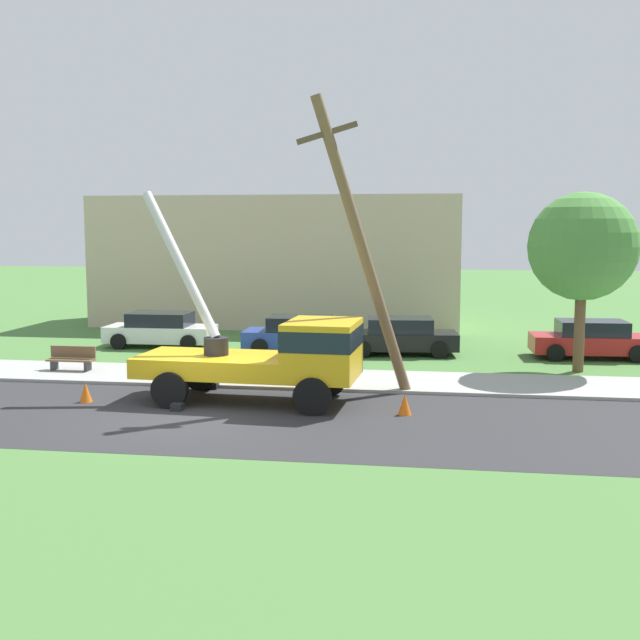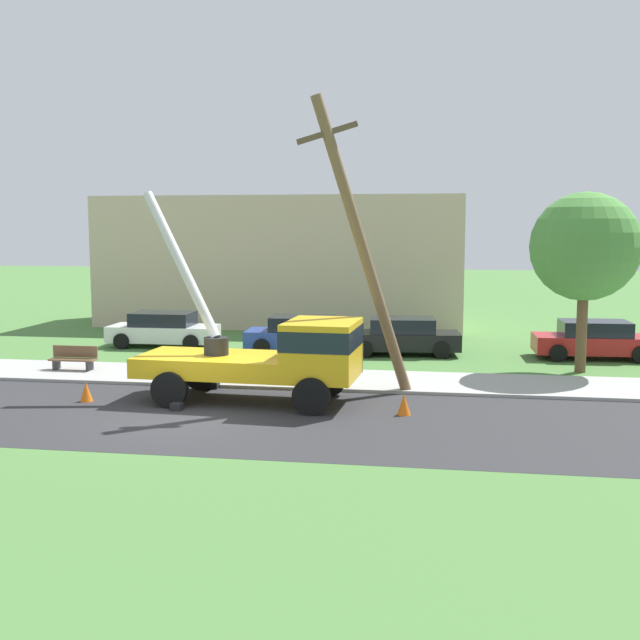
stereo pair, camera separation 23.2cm
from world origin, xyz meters
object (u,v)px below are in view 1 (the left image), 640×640
(parked_sedan_white, at_px, (161,330))
(park_bench, at_px, (72,359))
(traffic_cone_behind, at_px, (86,392))
(parked_sedan_black, at_px, (400,336))
(roadside_tree_near, at_px, (583,247))
(parked_sedan_red, at_px, (591,339))
(utility_truck, at_px, (277,353))
(traffic_cone_ahead, at_px, (405,404))
(parked_sedan_blue, at_px, (300,334))
(leaning_utility_pole, at_px, (361,244))

(parked_sedan_white, height_order, park_bench, parked_sedan_white)
(traffic_cone_behind, bearing_deg, parked_sedan_white, 98.40)
(parked_sedan_black, distance_m, park_bench, 12.13)
(roadside_tree_near, bearing_deg, parked_sedan_red, 71.81)
(utility_truck, distance_m, parked_sedan_red, 13.64)
(traffic_cone_ahead, bearing_deg, parked_sedan_red, 56.70)
(traffic_cone_behind, height_order, parked_sedan_black, parked_sedan_black)
(traffic_cone_behind, distance_m, parked_sedan_white, 10.18)
(utility_truck, height_order, parked_sedan_red, utility_truck)
(park_bench, bearing_deg, parked_sedan_black, 27.30)
(park_bench, height_order, roadside_tree_near, roadside_tree_near)
(utility_truck, distance_m, roadside_tree_near, 11.40)
(parked_sedan_blue, bearing_deg, traffic_cone_ahead, -64.99)
(traffic_cone_ahead, distance_m, traffic_cone_behind, 8.97)
(utility_truck, relative_size, parked_sedan_red, 1.51)
(roadside_tree_near, bearing_deg, parked_sedan_blue, 165.43)
(parked_sedan_black, relative_size, parked_sedan_red, 1.02)
(parked_sedan_blue, distance_m, roadside_tree_near, 11.01)
(utility_truck, relative_size, roadside_tree_near, 1.11)
(traffic_cone_ahead, distance_m, parked_sedan_black, 9.81)
(parked_sedan_blue, bearing_deg, park_bench, -141.64)
(roadside_tree_near, bearing_deg, traffic_cone_behind, -154.69)
(parked_sedan_blue, distance_m, parked_sedan_red, 11.06)
(parked_sedan_red, bearing_deg, leaning_utility_pole, -136.07)
(traffic_cone_ahead, xyz_separation_m, park_bench, (-11.38, 4.22, 0.18))
(utility_truck, height_order, leaning_utility_pole, leaning_utility_pole)
(utility_truck, bearing_deg, traffic_cone_ahead, -14.01)
(utility_truck, relative_size, traffic_cone_behind, 12.06)
(leaning_utility_pole, height_order, parked_sedan_red, leaning_utility_pole)
(park_bench, bearing_deg, parked_sedan_white, 81.16)
(leaning_utility_pole, xyz_separation_m, parked_sedan_blue, (-3.10, 7.35, -3.72))
(traffic_cone_behind, bearing_deg, parked_sedan_red, 32.33)
(parked_sedan_black, bearing_deg, parked_sedan_red, 1.59)
(parked_sedan_white, height_order, roadside_tree_near, roadside_tree_near)
(traffic_cone_ahead, xyz_separation_m, roadside_tree_near, (5.59, 7.04, 3.96))
(utility_truck, relative_size, parked_sedan_black, 1.48)
(traffic_cone_ahead, bearing_deg, parked_sedan_blue, 115.01)
(traffic_cone_behind, xyz_separation_m, parked_sedan_blue, (4.46, 9.50, 0.43))
(leaning_utility_pole, distance_m, parked_sedan_red, 11.66)
(traffic_cone_behind, bearing_deg, parked_sedan_black, 49.04)
(leaning_utility_pole, relative_size, park_bench, 5.41)
(utility_truck, bearing_deg, parked_sedan_white, 126.31)
(traffic_cone_ahead, distance_m, park_bench, 12.14)
(parked_sedan_red, distance_m, park_bench, 18.84)
(roadside_tree_near, bearing_deg, park_bench, -170.56)
(leaning_utility_pole, distance_m, parked_sedan_white, 12.58)
(parked_sedan_red, bearing_deg, roadside_tree_near, -108.19)
(utility_truck, distance_m, parked_sedan_blue, 8.84)
(parked_sedan_white, bearing_deg, roadside_tree_near, -11.23)
(utility_truck, distance_m, park_bench, 8.52)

